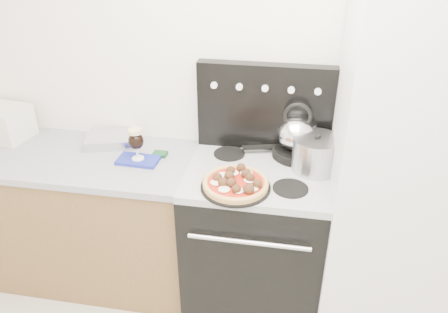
% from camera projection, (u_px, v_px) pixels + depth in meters
% --- Properties ---
extents(room_shell, '(3.52, 3.01, 2.52)m').
position_uv_depth(room_shell, '(209.00, 219.00, 1.43)').
color(room_shell, beige).
rests_on(room_shell, ground).
extents(base_cabinet, '(1.45, 0.60, 0.86)m').
position_uv_depth(base_cabinet, '(82.00, 219.00, 2.77)').
color(base_cabinet, brown).
rests_on(base_cabinet, ground).
extents(countertop, '(1.48, 0.63, 0.04)m').
position_uv_depth(countertop, '(70.00, 157.00, 2.55)').
color(countertop, '#9696A0').
rests_on(countertop, base_cabinet).
extents(stove_body, '(0.76, 0.65, 0.88)m').
position_uv_depth(stove_body, '(255.00, 240.00, 2.58)').
color(stove_body, black).
rests_on(stove_body, ground).
extents(cooktop, '(0.76, 0.65, 0.04)m').
position_uv_depth(cooktop, '(258.00, 173.00, 2.35)').
color(cooktop, '#ADADB2').
rests_on(cooktop, stove_body).
extents(backguard, '(0.76, 0.08, 0.50)m').
position_uv_depth(backguard, '(265.00, 107.00, 2.45)').
color(backguard, black).
rests_on(backguard, cooktop).
extents(fridge, '(0.64, 0.68, 1.90)m').
position_uv_depth(fridge, '(396.00, 180.00, 2.20)').
color(fridge, silver).
rests_on(fridge, ground).
extents(toaster_oven, '(0.35, 0.28, 0.20)m').
position_uv_depth(toaster_oven, '(2.00, 122.00, 2.68)').
color(toaster_oven, silver).
rests_on(toaster_oven, countertop).
extents(foil_sheet, '(0.33, 0.28, 0.06)m').
position_uv_depth(foil_sheet, '(111.00, 139.00, 2.64)').
color(foil_sheet, white).
rests_on(foil_sheet, countertop).
extents(oven_mitt, '(0.24, 0.14, 0.02)m').
position_uv_depth(oven_mitt, '(138.00, 160.00, 2.45)').
color(oven_mitt, '#1D2999').
rests_on(oven_mitt, countertop).
extents(beer_glass, '(0.11, 0.11, 0.19)m').
position_uv_depth(beer_glass, '(136.00, 144.00, 2.40)').
color(beer_glass, black).
rests_on(beer_glass, oven_mitt).
extents(pizza_pan, '(0.36, 0.36, 0.01)m').
position_uv_depth(pizza_pan, '(236.00, 187.00, 2.19)').
color(pizza_pan, black).
rests_on(pizza_pan, cooktop).
extents(pizza, '(0.33, 0.33, 0.05)m').
position_uv_depth(pizza, '(236.00, 182.00, 2.18)').
color(pizza, '#D8B84F').
rests_on(pizza, pizza_pan).
extents(skillet, '(0.30, 0.30, 0.04)m').
position_uv_depth(skillet, '(294.00, 153.00, 2.46)').
color(skillet, black).
rests_on(skillet, cooktop).
extents(tea_kettle, '(0.22, 0.22, 0.23)m').
position_uv_depth(tea_kettle, '(296.00, 130.00, 2.40)').
color(tea_kettle, silver).
rests_on(tea_kettle, skillet).
extents(stock_pot, '(0.29, 0.29, 0.18)m').
position_uv_depth(stock_pot, '(315.00, 155.00, 2.31)').
color(stock_pot, '#B0B0B5').
rests_on(stock_pot, cooktop).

